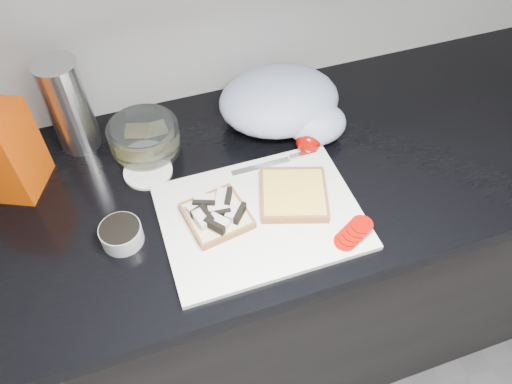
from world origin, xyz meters
TOP-DOWN VIEW (x-y plane):
  - base_cabinet at (0.00, 1.20)m, footprint 3.50×0.60m
  - countertop at (0.00, 1.20)m, footprint 3.50×0.64m
  - cutting_board at (0.10, 1.07)m, footprint 0.40×0.30m
  - bread_left at (0.01, 1.09)m, footprint 0.14×0.14m
  - bread_right at (0.18, 1.09)m, footprint 0.18×0.18m
  - tomato_slices at (0.25, 0.97)m, footprint 0.10×0.07m
  - knife at (0.20, 1.20)m, footprint 0.20×0.02m
  - seed_tub at (-0.18, 1.11)m, footprint 0.08×0.08m
  - tub_lid at (-0.09, 1.27)m, footprint 0.11×0.11m
  - glass_bowl at (-0.08, 1.35)m, footprint 0.16×0.16m
  - bread_bag at (-0.37, 1.33)m, footprint 0.16×0.16m
  - steel_canister at (-0.22, 1.42)m, footprint 0.09×0.09m
  - grocery_bag at (0.25, 1.33)m, footprint 0.30×0.27m
  - whole_tomatoes at (0.27, 1.22)m, footprint 0.06×0.06m

SIDE VIEW (x-z plane):
  - base_cabinet at x=0.00m, z-range 0.00..0.86m
  - countertop at x=0.00m, z-range 0.86..0.90m
  - tub_lid at x=-0.09m, z-range 0.90..0.91m
  - cutting_board at x=0.10m, z-range 0.90..0.91m
  - knife at x=0.20m, z-range 0.91..0.92m
  - tomato_slices at x=0.25m, z-range 0.91..0.93m
  - bread_right at x=0.18m, z-range 0.91..0.93m
  - seed_tub at x=-0.18m, z-range 0.90..0.94m
  - bread_left at x=0.01m, z-range 0.91..0.94m
  - whole_tomatoes at x=0.27m, z-range 0.90..0.96m
  - glass_bowl at x=-0.08m, z-range 0.90..0.97m
  - grocery_bag at x=0.25m, z-range 0.90..1.02m
  - bread_bag at x=-0.37m, z-range 0.90..1.10m
  - steel_canister at x=-0.22m, z-range 0.90..1.12m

